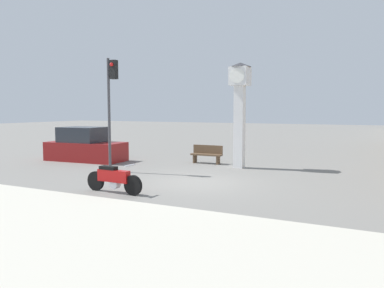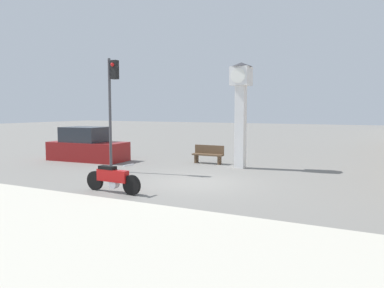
# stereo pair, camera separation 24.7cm
# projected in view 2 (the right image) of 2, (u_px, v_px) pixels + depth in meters

# --- Properties ---
(ground_plane) EXTENTS (120.00, 120.00, 0.00)m
(ground_plane) POSITION_uv_depth(u_px,v_px,m) (195.00, 182.00, 14.03)
(ground_plane) COLOR slate
(sidewalk_strip) EXTENTS (36.00, 6.00, 0.10)m
(sidewalk_strip) POSITION_uv_depth(u_px,v_px,m) (56.00, 235.00, 8.01)
(sidewalk_strip) COLOR #BCB7A8
(sidewalk_strip) RESTS_ON ground_plane
(motorcycle) EXTENTS (2.22, 0.48, 0.98)m
(motorcycle) POSITION_uv_depth(u_px,v_px,m) (113.00, 178.00, 12.27)
(motorcycle) COLOR black
(motorcycle) RESTS_ON ground_plane
(clock_tower) EXTENTS (1.02, 1.02, 4.87)m
(clock_tower) POSITION_uv_depth(u_px,v_px,m) (241.00, 99.00, 17.23)
(clock_tower) COLOR white
(clock_tower) RESTS_ON ground_plane
(traffic_light) EXTENTS (0.50, 0.35, 4.92)m
(traffic_light) POSITION_uv_depth(u_px,v_px,m) (112.00, 95.00, 16.15)
(traffic_light) COLOR #47474C
(traffic_light) RESTS_ON ground_plane
(bench) EXTENTS (1.60, 0.44, 0.92)m
(bench) POSITION_uv_depth(u_px,v_px,m) (208.00, 154.00, 18.95)
(bench) COLOR brown
(bench) RESTS_ON ground_plane
(parked_car) EXTENTS (4.30, 2.04, 1.80)m
(parked_car) POSITION_uv_depth(u_px,v_px,m) (87.00, 146.00, 20.05)
(parked_car) COLOR maroon
(parked_car) RESTS_ON ground_plane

